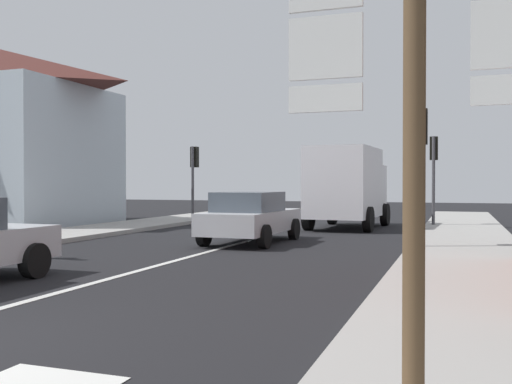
{
  "coord_description": "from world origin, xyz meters",
  "views": [
    {
      "loc": [
        5.89,
        -4.31,
        1.71
      ],
      "look_at": [
        1.52,
        8.21,
        1.52
      ],
      "focal_mm": 40.68,
      "sensor_mm": 36.0,
      "label": 1
    }
  ],
  "objects": [
    {
      "name": "traffic_light_near_right",
      "position": [
        5.01,
        10.9,
        2.67
      ],
      "size": [
        0.3,
        0.49,
        3.6
      ],
      "color": "#47474C",
      "rests_on": "ground"
    },
    {
      "name": "lane_centre_stripe",
      "position": [
        0.0,
        6.0,
        0.01
      ],
      "size": [
        0.16,
        12.0,
        0.01
      ],
      "primitive_type": "cube",
      "color": "silver",
      "rests_on": "ground"
    },
    {
      "name": "route_sign_post",
      "position": [
        5.63,
        -0.53,
        1.91
      ],
      "size": [
        1.66,
        0.14,
        3.2
      ],
      "color": "brown",
      "rests_on": "ground"
    },
    {
      "name": "sidewalk_right",
      "position": [
        6.09,
        8.0,
        0.07
      ],
      "size": [
        2.76,
        44.0,
        0.14
      ],
      "primitive_type": "cube",
      "color": "#9E9B96",
      "rests_on": "ground"
    },
    {
      "name": "delivery_truck",
      "position": [
        1.9,
        17.74,
        1.65
      ],
      "size": [
        2.71,
        5.11,
        3.05
      ],
      "color": "silver",
      "rests_on": "ground"
    },
    {
      "name": "traffic_light_far_right",
      "position": [
        5.01,
        19.01,
        2.61
      ],
      "size": [
        0.3,
        0.49,
        3.52
      ],
      "color": "#47474C",
      "rests_on": "ground"
    },
    {
      "name": "sedan_far",
      "position": [
        0.25,
        11.38,
        0.76
      ],
      "size": [
        2.04,
        4.24,
        1.47
      ],
      "color": "#B7BABF",
      "rests_on": "ground"
    },
    {
      "name": "ground_plane",
      "position": [
        0.0,
        10.0,
        0.0
      ],
      "size": [
        80.0,
        80.0,
        0.0
      ],
      "primitive_type": "plane",
      "color": "black"
    },
    {
      "name": "traffic_light_far_left",
      "position": [
        -5.01,
        18.7,
        2.46
      ],
      "size": [
        0.3,
        0.49,
        3.32
      ],
      "color": "#47474C",
      "rests_on": "ground"
    }
  ]
}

